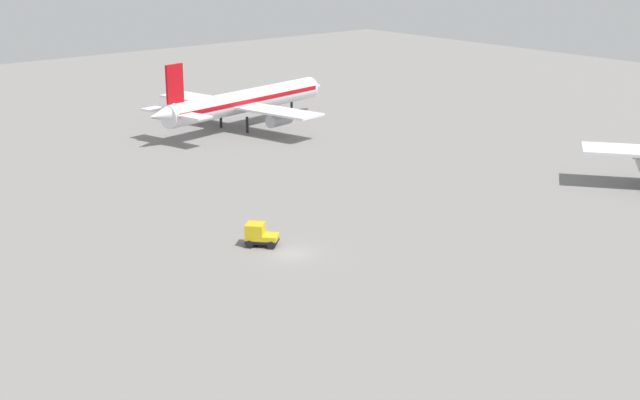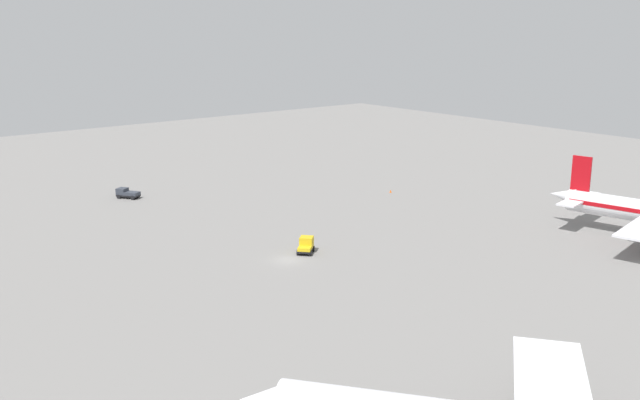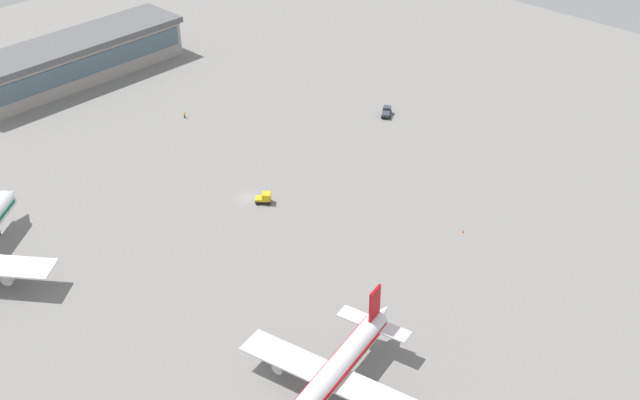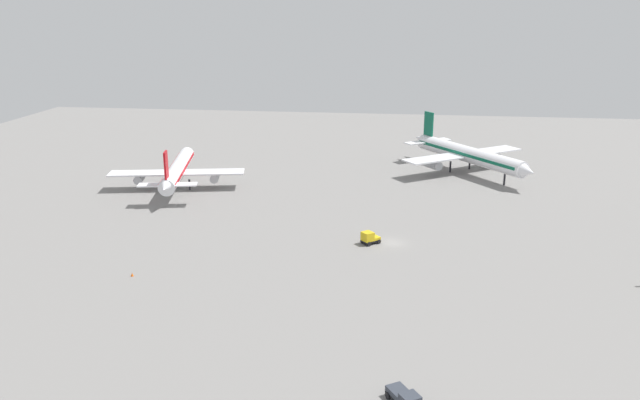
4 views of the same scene
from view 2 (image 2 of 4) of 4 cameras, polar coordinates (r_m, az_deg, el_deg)
ground at (r=101.62m, az=-2.57°, el=-4.85°), size 288.00×288.00×0.00m
baggage_tug at (r=104.34m, az=-1.13°, el=-3.66°), size 3.66×3.74×2.30m
pushback_tractor at (r=141.57m, az=-15.32°, el=0.54°), size 4.73×3.99×1.90m
safety_cone_near_gate at (r=141.81m, az=5.72°, el=0.72°), size 0.44×0.44×0.60m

